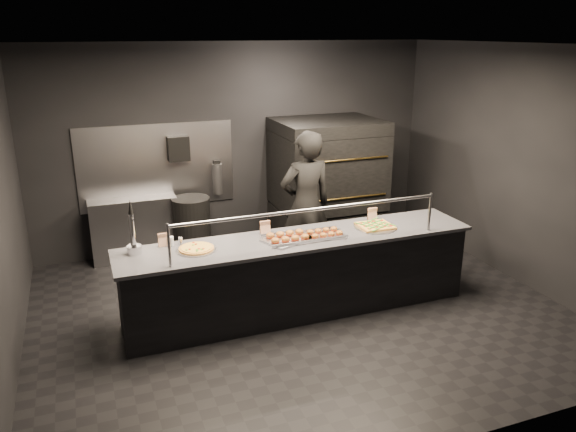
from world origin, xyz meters
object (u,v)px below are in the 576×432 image
(round_pizza, at_px, (196,249))
(trash_bin, at_px, (192,228))
(towel_dispenser, at_px, (178,148))
(beer_tap, at_px, (133,239))
(slider_tray_a, at_px, (288,237))
(service_counter, at_px, (299,275))
(prep_shelf, at_px, (135,229))
(square_pizza, at_px, (375,226))
(fire_extinguisher, at_px, (217,178))
(slider_tray_b, at_px, (325,234))
(worker, at_px, (306,205))
(pizza_oven, at_px, (327,183))

(round_pizza, xyz_separation_m, trash_bin, (0.34, 2.03, -0.49))
(towel_dispenser, bearing_deg, beer_tap, -111.97)
(beer_tap, xyz_separation_m, slider_tray_a, (1.64, -0.20, -0.14))
(service_counter, bearing_deg, prep_shelf, 124.59)
(beer_tap, xyz_separation_m, trash_bin, (0.97, 1.90, -0.64))
(square_pizza, bearing_deg, towel_dispenser, 127.91)
(towel_dispenser, height_order, beer_tap, towel_dispenser)
(service_counter, height_order, prep_shelf, service_counter)
(towel_dispenser, height_order, slider_tray_a, towel_dispenser)
(slider_tray_a, height_order, trash_bin, slider_tray_a)
(fire_extinguisher, height_order, beer_tap, beer_tap)
(towel_dispenser, relative_size, slider_tray_b, 0.72)
(towel_dispenser, bearing_deg, slider_tray_a, -72.87)
(towel_dispenser, xyz_separation_m, slider_tray_b, (1.19, -2.44, -0.60))
(beer_tap, bearing_deg, worker, 19.04)
(service_counter, relative_size, worker, 2.10)
(round_pizza, relative_size, square_pizza, 0.86)
(towel_dispenser, xyz_separation_m, square_pizza, (1.86, -2.39, -0.61))
(pizza_oven, bearing_deg, square_pizza, -97.12)
(beer_tap, bearing_deg, slider_tray_b, -5.97)
(prep_shelf, height_order, worker, worker)
(fire_extinguisher, distance_m, trash_bin, 0.84)
(towel_dispenser, bearing_deg, service_counter, -69.37)
(prep_shelf, bearing_deg, round_pizza, -79.28)
(fire_extinguisher, bearing_deg, round_pizza, -109.13)
(beer_tap, bearing_deg, trash_bin, 63.01)
(pizza_oven, height_order, prep_shelf, pizza_oven)
(round_pizza, xyz_separation_m, slider_tray_a, (1.01, -0.07, 0.02))
(towel_dispenser, bearing_deg, pizza_oven, -13.14)
(fire_extinguisher, bearing_deg, prep_shelf, -176.34)
(slider_tray_b, xyz_separation_m, square_pizza, (0.68, 0.04, -0.01))
(round_pizza, xyz_separation_m, worker, (1.64, 0.91, 0.04))
(beer_tap, height_order, round_pizza, beer_tap)
(slider_tray_b, bearing_deg, square_pizza, 3.72)
(slider_tray_a, bearing_deg, fire_extinguisher, 94.58)
(square_pizza, bearing_deg, prep_shelf, 137.82)
(prep_shelf, distance_m, square_pizza, 3.49)
(prep_shelf, xyz_separation_m, towel_dispenser, (0.70, 0.07, 1.10))
(slider_tray_a, bearing_deg, beer_tap, 173.14)
(beer_tap, height_order, worker, worker)
(fire_extinguisher, bearing_deg, pizza_oven, -17.89)
(fire_extinguisher, xyz_separation_m, slider_tray_a, (0.19, -2.43, -0.11))
(slider_tray_b, height_order, trash_bin, slider_tray_b)
(service_counter, bearing_deg, fire_extinguisher, 98.30)
(beer_tap, height_order, square_pizza, beer_tap)
(slider_tray_b, bearing_deg, towel_dispenser, 115.98)
(prep_shelf, relative_size, round_pizza, 2.79)
(pizza_oven, distance_m, square_pizza, 1.92)
(pizza_oven, relative_size, worker, 0.98)
(slider_tray_a, bearing_deg, prep_shelf, 121.63)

